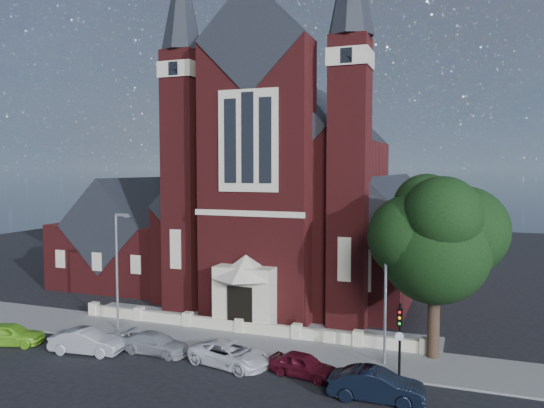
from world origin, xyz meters
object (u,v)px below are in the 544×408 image
Objects in this scene: street_tree at (437,241)px; street_lamp_left at (118,265)px; car_lime_van at (10,334)px; church at (309,199)px; street_lamp_right at (387,285)px; parish_hall at (138,241)px; car_navy at (377,385)px; car_dark_red at (303,365)px; car_white_suv at (230,354)px; car_silver_a at (87,341)px; traffic_signal at (400,330)px; car_silver_b at (156,344)px.

street_tree is 20.71m from street_lamp_left.
car_lime_van is at bearing -134.70° from street_lamp_left.
street_lamp_right is at bearing -61.96° from church.
church is 3.26× the size of street_tree.
parish_hall is 32.47m from car_navy.
street_lamp_left is at bearing 88.86° from car_dark_red.
street_lamp_left is 1.66× the size of car_white_suv.
church is at bearing -24.88° from car_silver_a.
car_white_suv is (17.85, -17.12, -3.34)m from parish_hall.
car_silver_a is at bearing -63.90° from parish_hall.
street_tree is 1.32× the size of street_lamp_right.
car_navy is at bearing -99.52° from car_silver_a.
car_silver_a is at bearing 85.94° from car_navy.
traffic_signal is (27.00, -15.57, -1.43)m from parish_hall.
parish_hall is 1.14× the size of street_tree.
parish_hall reaches higher than car_silver_a.
church is 20.84m from street_lamp_left.
traffic_signal is at bearing -14.67° from car_navy.
street_lamp_left is at bearing 3.39° from car_silver_a.
car_silver_b is (4.79, -2.85, -3.98)m from street_lamp_left.
church reaches higher than car_silver_a.
street_tree is at bearing 34.26° from street_lamp_right.
car_silver_b is at bearing -78.19° from car_silver_a.
car_silver_b is at bearing -163.83° from street_tree.
traffic_signal is 0.96× the size of car_lime_van.
street_lamp_right is at bearing -28.22° from parish_hall.
car_white_suv is at bearing -17.72° from street_lamp_left.
street_lamp_left is 2.02× the size of traffic_signal.
church is 24.13m from car_dark_red.
street_lamp_left is at bearing 61.76° from car_silver_b.
street_tree reaches higher than street_lamp_right.
street_tree is 2.42× the size of car_silver_a.
car_white_suv is (-9.15, -1.54, -1.91)m from traffic_signal.
parish_hall reaches higher than street_lamp_right.
street_lamp_left is (8.09, -14.00, 0.59)m from parish_hall.
car_silver_b is at bearing -167.82° from street_lamp_right.
car_navy reaches higher than car_lime_van.
car_white_suv is (-10.74, -4.83, -6.28)m from street_tree.
street_lamp_right reaches higher than car_lime_van.
car_lime_van is at bearing -168.18° from street_lamp_right.
car_silver_a is (8.95, -18.26, -3.28)m from parish_hall.
street_lamp_left is 1.89× the size of car_silver_b.
car_navy is (17.37, -0.47, 0.02)m from car_silver_a.
car_white_suv is 1.29× the size of car_dark_red.
car_lime_van is 0.98× the size of car_silver_b.
car_navy is at bearing -35.44° from parish_hall.
car_silver_b is (-14.12, -1.28, -1.96)m from traffic_signal.
street_lamp_right reaches higher than car_silver_b.
car_dark_red is (-3.93, -3.13, -3.96)m from street_lamp_right.
car_lime_van is 18.84m from car_dark_red.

